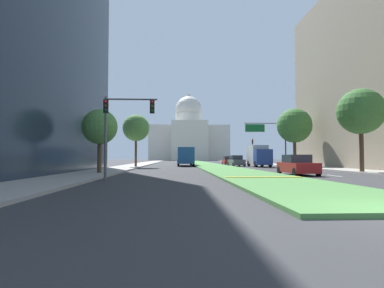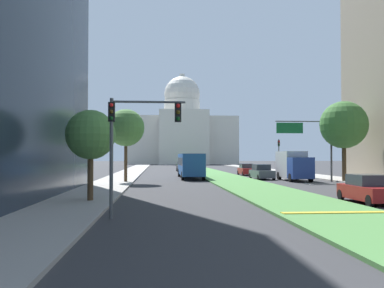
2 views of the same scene
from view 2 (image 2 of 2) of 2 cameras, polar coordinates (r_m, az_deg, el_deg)
ground_plane at (r=76.08m, az=1.51°, el=-3.64°), size 306.76×306.76×0.00m
grass_median at (r=69.16m, az=2.11°, el=-3.78°), size 5.41×125.49×0.14m
median_curb_nose at (r=20.35m, az=18.58°, el=-8.66°), size 4.87×0.50×0.04m
lane_dashes_right at (r=42.88m, az=15.31°, el=-5.15°), size 0.16×39.11×0.01m
sidewalk_left at (r=61.91m, az=-8.67°, el=-4.02°), size 4.00×125.49×0.15m
sidewalk_right at (r=64.99m, az=13.80°, el=-3.87°), size 4.00×125.49×0.15m
capitol_building at (r=144.91m, az=-1.32°, el=1.52°), size 35.85×22.84×30.82m
traffic_light_near_left at (r=18.72m, az=-8.13°, el=1.80°), size 3.34×0.35×5.20m
traffic_light_far_right at (r=64.75m, az=11.52°, el=-1.03°), size 0.28×0.35×5.20m
overhead_guide_sign at (r=46.14m, az=15.48°, el=0.91°), size 6.04×0.20×6.50m
street_tree_left_near at (r=25.26m, az=-13.38°, el=1.14°), size 2.87×2.87×5.35m
street_tree_left_mid at (r=43.10m, az=-8.82°, el=2.12°), size 3.71×3.71×7.37m
street_tree_right_mid at (r=46.79m, az=19.60°, el=2.40°), size 4.89×4.89×8.36m
sedan_lead_stopped at (r=26.51m, az=22.52°, el=-5.64°), size 2.00×4.54×1.62m
sedan_midblock at (r=49.79m, az=9.27°, el=-3.75°), size 2.14×4.46×1.73m
sedan_distant at (r=60.28m, az=7.32°, el=-3.43°), size 2.02×4.70×1.62m
sedan_far_horizon at (r=74.64m, az=-1.31°, el=-3.06°), size 1.98×4.46×1.72m
box_truck_delivery at (r=47.71m, az=13.39°, el=-2.78°), size 2.40×6.40×3.20m
city_bus at (r=51.10m, az=-0.20°, el=-2.64°), size 2.62×11.00×2.95m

